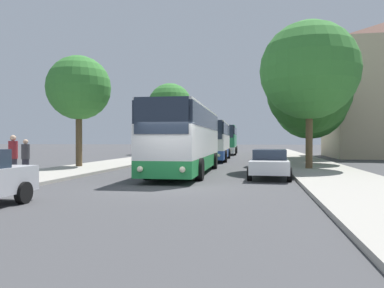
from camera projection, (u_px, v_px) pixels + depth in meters
ground_plane at (167, 188)px, 13.95m from camera, size 300.00×300.00×0.00m
sidewalk_right at (366, 190)px, 12.74m from camera, size 4.00×120.00×0.15m
bus_front at (186, 139)px, 20.15m from camera, size 2.86×11.66×3.50m
bus_middle at (214, 140)px, 33.57m from camera, size 2.95×11.20×3.34m
bus_rear at (226, 140)px, 47.94m from camera, size 3.11×11.34×3.56m
parked_car_right_near at (270, 163)px, 17.58m from camera, size 2.05×4.31×1.35m
pedestrian_waiting_near at (26, 158)px, 16.63m from camera, size 0.36×0.36×1.68m
pedestrian_waiting_far at (13, 157)px, 15.28m from camera, size 0.36×0.36×1.85m
tree_left_near at (79, 88)px, 23.60m from camera, size 4.03×4.03×6.97m
tree_left_far at (170, 106)px, 48.54m from camera, size 5.77×5.77×9.04m
tree_right_near at (309, 70)px, 21.86m from camera, size 5.74×5.74×8.61m
tree_right_mid at (310, 102)px, 33.15m from camera, size 6.49×6.49×8.25m
tree_right_far at (309, 92)px, 26.69m from camera, size 5.98×5.98×8.11m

